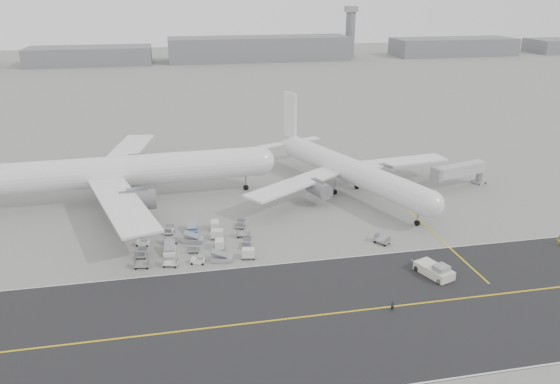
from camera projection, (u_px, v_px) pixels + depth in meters
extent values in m
plane|color=gray|center=(280.00, 258.00, 92.12)|extent=(700.00, 700.00, 0.00)
cube|color=#262628|center=(340.00, 313.00, 76.56)|extent=(220.00, 32.00, 0.02)
cube|color=gold|center=(340.00, 313.00, 76.55)|extent=(220.00, 0.30, 0.01)
cube|color=silver|center=(311.00, 261.00, 91.03)|extent=(220.00, 0.25, 0.01)
cube|color=gold|center=(431.00, 230.00, 102.31)|extent=(0.30, 40.00, 0.01)
cylinder|color=gray|center=(350.00, 34.00, 348.72)|extent=(6.00, 6.00, 28.00)
cube|color=#96969B|center=(351.00, 9.00, 343.24)|extent=(7.00, 7.00, 3.50)
cylinder|color=white|center=(130.00, 170.00, 114.92)|extent=(56.31, 8.56, 6.43)
sphere|color=white|center=(260.00, 161.00, 121.14)|extent=(6.30, 6.30, 6.30)
cube|color=white|center=(122.00, 204.00, 99.51)|extent=(15.15, 31.48, 0.45)
cube|color=white|center=(126.00, 152.00, 130.29)|extent=(13.00, 31.54, 0.45)
cylinder|color=slate|center=(138.00, 200.00, 105.51)|extent=(6.99, 4.25, 3.99)
cylinder|color=slate|center=(138.00, 164.00, 126.65)|extent=(6.99, 4.25, 3.99)
cylinder|color=black|center=(246.00, 187.00, 122.50)|extent=(1.23, 0.55, 1.21)
cylinder|color=black|center=(123.00, 204.00, 113.08)|extent=(1.23, 0.55, 1.21)
cylinder|color=black|center=(124.00, 191.00, 120.09)|extent=(1.23, 0.55, 1.21)
cylinder|color=gray|center=(246.00, 180.00, 121.90)|extent=(0.36, 0.36, 3.38)
cylinder|color=white|center=(352.00, 171.00, 118.47)|extent=(20.98, 44.71, 5.25)
sphere|color=white|center=(431.00, 204.00, 100.33)|extent=(5.14, 5.14, 5.14)
cone|color=white|center=(291.00, 144.00, 137.36)|extent=(7.56, 10.02, 4.72)
cube|color=white|center=(290.00, 115.00, 135.23)|extent=(2.23, 4.88, 11.17)
cube|color=white|center=(274.00, 145.00, 135.69)|extent=(8.72, 5.29, 0.25)
cube|color=white|center=(304.00, 140.00, 140.26)|extent=(8.72, 5.29, 0.25)
cube|color=white|center=(296.00, 184.00, 112.72)|extent=(23.86, 18.85, 0.45)
cube|color=white|center=(395.00, 162.00, 126.45)|extent=(25.60, 8.41, 0.45)
cylinder|color=slate|center=(319.00, 189.00, 113.57)|extent=(5.01, 6.37, 3.25)
cylinder|color=slate|center=(387.00, 173.00, 123.00)|extent=(5.01, 6.37, 3.25)
cylinder|color=black|center=(417.00, 223.00, 104.24)|extent=(0.87, 1.24, 1.14)
cylinder|color=black|center=(335.00, 192.00, 119.93)|extent=(0.87, 1.24, 1.14)
cylinder|color=black|center=(357.00, 187.00, 123.06)|extent=(0.87, 1.24, 1.14)
cylinder|color=gray|center=(418.00, 216.00, 103.75)|extent=(0.36, 0.36, 2.76)
cube|color=beige|center=(434.00, 271.00, 86.19)|extent=(4.91, 6.85, 1.40)
cube|color=#96969B|center=(441.00, 268.00, 84.69)|extent=(2.75, 2.63, 0.90)
cylinder|color=gray|center=(416.00, 263.00, 89.35)|extent=(1.02, 2.51, 0.16)
cylinder|color=black|center=(439.00, 282.00, 83.78)|extent=(0.68, 0.98, 0.90)
cylinder|color=black|center=(451.00, 277.00, 85.03)|extent=(0.68, 0.98, 0.90)
cylinder|color=black|center=(417.00, 269.00, 87.62)|extent=(0.68, 0.98, 0.90)
cylinder|color=black|center=(428.00, 265.00, 88.88)|extent=(0.68, 0.98, 0.90)
cylinder|color=gray|center=(479.00, 176.00, 126.15)|extent=(1.49, 1.49, 3.73)
cube|color=#96969B|center=(478.00, 182.00, 126.69)|extent=(2.99, 2.99, 0.65)
cube|color=#AAAAAF|center=(459.00, 170.00, 122.49)|extent=(14.15, 6.31, 2.42)
cube|color=#96969B|center=(437.00, 174.00, 119.62)|extent=(1.89, 3.17, 2.79)
cylinder|color=black|center=(478.00, 180.00, 128.00)|extent=(0.42, 0.61, 0.56)
imported|color=black|center=(392.00, 306.00, 76.68)|extent=(0.60, 0.43, 1.55)
imported|color=gold|center=(559.00, 240.00, 96.32)|extent=(1.17, 1.07, 1.95)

